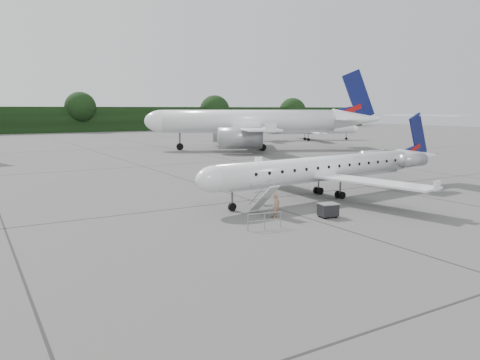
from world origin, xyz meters
TOP-DOWN VIEW (x-y plane):
  - ground at (0.00, 0.00)m, footprint 320.00×320.00m
  - treeline at (0.00, 130.00)m, footprint 260.00×4.00m
  - main_regional_jet at (1.76, 4.74)m, footprint 28.29×21.52m
  - airstair at (-5.82, 1.86)m, footprint 1.06×2.43m
  - passenger at (-5.70, 0.53)m, footprint 0.72×0.61m
  - safety_railing at (-8.02, -1.53)m, footprint 2.18×0.44m
  - baggage_cart at (-2.57, -1.08)m, footprint 1.34×1.15m
  - bg_narrowbody at (21.11, 47.38)m, footprint 47.88×42.32m
  - bg_regional_right at (46.80, 61.51)m, footprint 31.60×27.12m

SIDE VIEW (x-z plane):
  - ground at x=0.00m, z-range 0.00..0.00m
  - safety_railing at x=-8.02m, z-range 0.00..1.00m
  - baggage_cart at x=-2.57m, z-range 0.00..1.03m
  - passenger at x=-5.70m, z-range 0.00..1.67m
  - airstair at x=-5.82m, z-range 0.00..2.14m
  - main_regional_jet at x=1.76m, z-range 0.00..6.84m
  - bg_regional_right at x=46.80m, z-range 0.00..6.99m
  - treeline at x=0.00m, z-range 0.00..8.00m
  - bg_narrowbody at x=21.11m, z-range 0.00..14.23m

